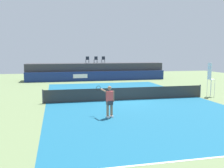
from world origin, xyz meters
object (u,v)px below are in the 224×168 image
Objects in this scene: net_post_near at (43,96)px; net_post_far at (200,91)px; umpire_chair at (210,77)px; tennis_player at (109,100)px; spectator_chair_far_left at (87,59)px; spectator_chair_left at (96,59)px; spectator_chair_center at (103,59)px.

net_post_far is (12.40, 0.00, 0.00)m from net_post_near.
umpire_chair reaches higher than tennis_player.
umpire_chair is 1.56× the size of tennis_player.
spectator_chair_far_left is at bearing 86.28° from tennis_player.
net_post_far is 0.56× the size of tennis_player.
tennis_player is at bearing -96.92° from spectator_chair_left.
spectator_chair_far_left is 0.89× the size of net_post_far.
umpire_chair is 2.76× the size of net_post_far.
spectator_chair_center is at bearing 80.21° from tennis_player.
spectator_chair_center is at bearing 12.69° from spectator_chair_far_left.
net_post_near is (-5.07, -14.99, -2.19)m from spectator_chair_far_left.
spectator_chair_left is 0.89× the size of net_post_near.
umpire_chair is 2.76× the size of net_post_near.
umpire_chair is 13.31m from net_post_near.
spectator_chair_left is at bearing -157.14° from spectator_chair_center.
spectator_chair_left is 0.32× the size of umpire_chair.
spectator_chair_far_left is at bearing 116.06° from net_post_far.
net_post_far is 9.89m from tennis_player.
spectator_chair_far_left is 2.27m from spectator_chair_center.
spectator_chair_left is 16.65m from umpire_chair.
tennis_player is at bearing -51.98° from net_post_near.
tennis_player is at bearing -99.79° from spectator_chair_center.
umpire_chair is (7.07, -15.04, -1.11)m from spectator_chair_left.
net_post_far is (6.21, -15.02, -2.19)m from spectator_chair_left.
spectator_chair_far_left is 1.00× the size of spectator_chair_center.
net_post_near is 0.56× the size of tennis_player.
tennis_player is (-8.62, -4.84, 0.46)m from net_post_far.
spectator_chair_left is at bearing 115.19° from umpire_chair.
net_post_near is at bearing -112.41° from spectator_chair_left.
spectator_chair_far_left is at bearing 118.65° from umpire_chair.
net_post_near is (-13.27, 0.01, -1.09)m from umpire_chair.
umpire_chair is (8.19, -15.00, -1.11)m from spectator_chair_far_left.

